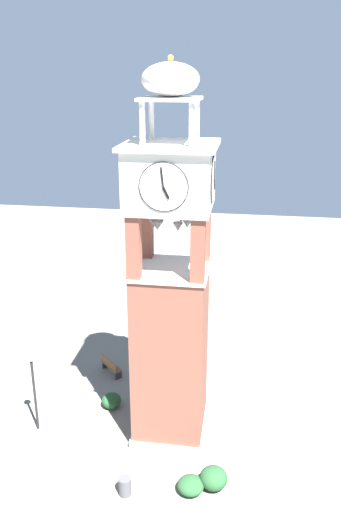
% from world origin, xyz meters
% --- Properties ---
extents(ground, '(80.00, 80.00, 0.00)m').
position_xyz_m(ground, '(0.00, 0.00, 0.00)').
color(ground, gray).
extents(clock_tower, '(3.74, 3.74, 16.84)m').
position_xyz_m(clock_tower, '(0.00, -0.00, 6.88)').
color(clock_tower, brown).
rests_on(clock_tower, ground).
extents(park_bench, '(1.45, 1.43, 0.95)m').
position_xyz_m(park_bench, '(4.09, -4.21, 0.48)').
color(park_bench, brown).
rests_on(park_bench, ground).
extents(lamp_post, '(0.36, 0.36, 4.09)m').
position_xyz_m(lamp_post, '(6.32, 0.97, 2.82)').
color(lamp_post, black).
rests_on(lamp_post, ground).
extents(trash_bin, '(0.52, 0.52, 0.80)m').
position_xyz_m(trash_bin, '(1.21, 4.31, 0.40)').
color(trash_bin, '#4C4C51').
rests_on(trash_bin, ground).
extents(shrub_near_entry, '(0.99, 0.99, 0.75)m').
position_xyz_m(shrub_near_entry, '(3.25, -1.22, 0.38)').
color(shrub_near_entry, '#234C28').
rests_on(shrub_near_entry, ground).
extents(shrub_left_of_tower, '(1.10, 1.10, 0.64)m').
position_xyz_m(shrub_left_of_tower, '(-1.42, 3.78, 0.32)').
color(shrub_left_of_tower, '#234C28').
rests_on(shrub_left_of_tower, ground).
extents(shrub_behind_bench, '(1.15, 1.15, 0.90)m').
position_xyz_m(shrub_behind_bench, '(-2.32, 3.38, 0.45)').
color(shrub_behind_bench, '#234C28').
rests_on(shrub_behind_bench, ground).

